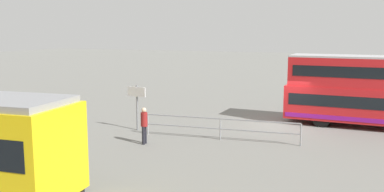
{
  "coord_description": "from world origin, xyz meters",
  "views": [
    {
      "loc": [
        -3.86,
        23.79,
        5.31
      ],
      "look_at": [
        3.76,
        4.7,
        2.14
      ],
      "focal_mm": 40.0,
      "sensor_mm": 36.0,
      "label": 1
    }
  ],
  "objects": [
    {
      "name": "ground_plane",
      "position": [
        0.0,
        0.0,
        0.0
      ],
      "size": [
        160.0,
        160.0,
        0.0
      ],
      "primitive_type": "plane",
      "color": "slate"
    },
    {
      "name": "pedestrian_near_railing",
      "position": [
        5.49,
        6.44,
        1.01
      ],
      "size": [
        0.34,
        0.36,
        1.74
      ],
      "color": "black",
      "rests_on": "ground"
    },
    {
      "name": "info_sign",
      "position": [
        7.19,
        4.06,
        1.69
      ],
      "size": [
        1.14,
        0.2,
        2.44
      ],
      "color": "slate",
      "rests_on": "ground"
    },
    {
      "name": "pedestrian_railing",
      "position": [
        2.4,
        4.39,
        0.74
      ],
      "size": [
        7.68,
        0.69,
        1.08
      ],
      "color": "gray",
      "rests_on": "ground"
    }
  ]
}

